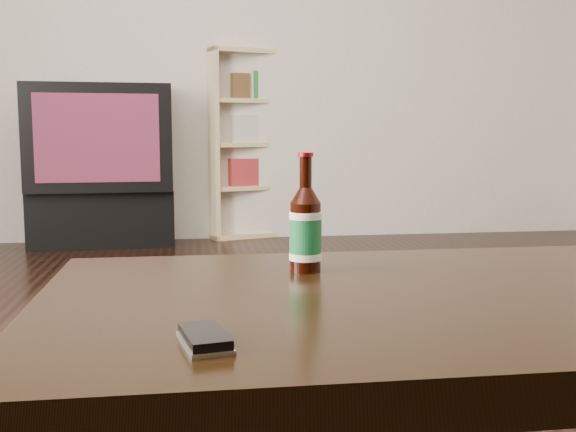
{
  "coord_description": "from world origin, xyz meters",
  "views": [
    {
      "loc": [
        -0.24,
        -1.39,
        0.68
      ],
      "look_at": [
        -0.08,
        -0.28,
        0.54
      ],
      "focal_mm": 42.0,
      "sensor_mm": 36.0,
      "label": 1
    }
  ],
  "objects": [
    {
      "name": "wall_back",
      "position": [
        0.0,
        3.01,
        1.35
      ],
      "size": [
        5.0,
        0.02,
        2.7
      ],
      "primitive_type": "cube",
      "color": "#B4A89E",
      "rests_on": "ground"
    },
    {
      "name": "tv_stand",
      "position": [
        -0.78,
        2.85,
        0.17
      ],
      "size": [
        0.88,
        0.48,
        0.34
      ],
      "primitive_type": "cube",
      "rotation": [
        0.0,
        0.0,
        0.06
      ],
      "color": "black",
      "rests_on": "floor"
    },
    {
      "name": "tv",
      "position": [
        -0.78,
        2.85,
        0.66
      ],
      "size": [
        0.87,
        0.58,
        0.63
      ],
      "rotation": [
        0.0,
        0.0,
        0.06
      ],
      "color": "black",
      "rests_on": "tv_stand"
    },
    {
      "name": "bookshelf",
      "position": [
        0.17,
        3.13,
        0.64
      ],
      "size": [
        0.72,
        0.49,
        1.22
      ],
      "rotation": [
        0.0,
        0.0,
        0.32
      ],
      "color": "tan",
      "rests_on": "floor"
    },
    {
      "name": "coffee_table",
      "position": [
        0.13,
        -0.45,
        0.39
      ],
      "size": [
        1.2,
        0.7,
        0.45
      ],
      "rotation": [
        0.0,
        0.0,
        -0.0
      ],
      "color": "black",
      "rests_on": "floor"
    },
    {
      "name": "beer_bottle",
      "position": [
        -0.05,
        -0.28,
        0.52
      ],
      "size": [
        0.06,
        0.06,
        0.2
      ],
      "rotation": [
        0.0,
        0.0,
        -0.18
      ],
      "color": "black",
      "rests_on": "coffee_table"
    },
    {
      "name": "phone",
      "position": [
        -0.23,
        -0.66,
        0.46
      ],
      "size": [
        0.06,
        0.1,
        0.02
      ],
      "rotation": [
        0.0,
        0.0,
        0.19
      ],
      "color": "silver",
      "rests_on": "coffee_table"
    }
  ]
}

